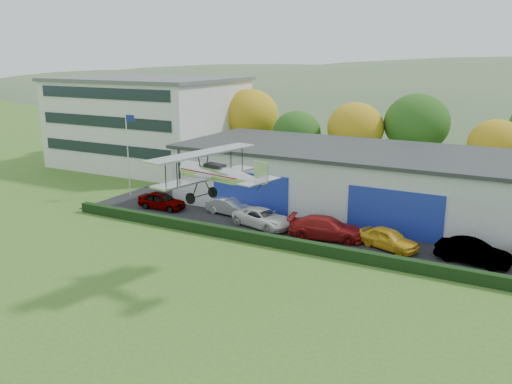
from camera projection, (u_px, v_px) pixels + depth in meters
The scene contains 15 objects.
ground at pixel (144, 370), 22.95m from camera, with size 300.00×300.00×0.00m, color #396B22.
apron at pixel (362, 237), 39.45m from camera, with size 48.00×9.00×0.05m, color black.
hedge at pixel (340, 253), 35.27m from camera, with size 46.00×0.60×0.80m, color black.
hangar at pixel (414, 185), 43.82m from camera, with size 40.60×12.60×5.30m.
office_block at pixel (149, 121), 64.33m from camera, with size 20.60×15.60×10.40m.
flagpole at pixel (128, 146), 49.63m from camera, with size 1.05×0.10×8.00m.
tree_belt at pixel (402, 128), 55.76m from camera, with size 75.70×13.22×10.12m.
distant_hills at pixel (466, 151), 147.50m from camera, with size 430.00×196.00×56.00m.
car_0 at pixel (162, 201), 46.38m from camera, with size 1.71×4.26×1.45m, color gray.
car_1 at pixel (230, 206), 44.73m from camera, with size 1.46×4.19×1.38m, color silver.
car_2 at pixel (263, 218), 41.54m from camera, with size 2.32×5.04×1.40m, color silver.
car_3 at pixel (327, 228), 38.89m from camera, with size 2.25×5.54×1.61m, color maroon.
car_4 at pixel (389, 239), 36.87m from camera, with size 1.71×4.26×1.45m, color gold.
car_5 at pixel (473, 252), 34.31m from camera, with size 1.59×4.57×1.51m, color gray.
biplane at pixel (216, 172), 30.37m from camera, with size 6.90×7.87×2.93m.
Camera 1 is at (13.85, -15.59, 13.14)m, focal length 37.63 mm.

